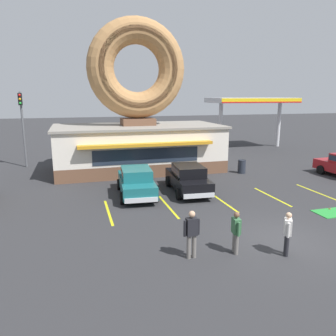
{
  "coord_description": "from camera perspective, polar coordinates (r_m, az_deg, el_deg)",
  "views": [
    {
      "loc": [
        -7.59,
        -10.16,
        5.47
      ],
      "look_at": [
        -3.23,
        5.0,
        2.0
      ],
      "focal_mm": 35.0,
      "sensor_mm": 36.0,
      "label": 1
    }
  ],
  "objects": [
    {
      "name": "pedestrian_hooded_kid",
      "position": [
        11.94,
        11.75,
        -10.66
      ],
      "size": [
        0.29,
        0.59,
        1.54
      ],
      "color": "slate",
      "rests_on": "ground"
    },
    {
      "name": "traffic_light_pole",
      "position": [
        27.62,
        -24.05,
        7.69
      ],
      "size": [
        0.28,
        0.47,
        5.8
      ],
      "color": "#595B60",
      "rests_on": "ground"
    },
    {
      "name": "parking_stripe_left",
      "position": [
        16.7,
        0.03,
        -6.71
      ],
      "size": [
        0.12,
        3.6,
        0.01
      ],
      "primitive_type": "cube",
      "color": "yellow",
      "rests_on": "ground"
    },
    {
      "name": "pedestrian_blue_sweater_man",
      "position": [
        11.35,
        4.14,
        -11.07
      ],
      "size": [
        0.6,
        0.26,
        1.71
      ],
      "color": "slate",
      "rests_on": "ground"
    },
    {
      "name": "parking_stripe_far_left",
      "position": [
        16.17,
        -10.33,
        -7.56
      ],
      "size": [
        0.12,
        3.6,
        0.01
      ],
      "primitive_type": "cube",
      "color": "yellow",
      "rests_on": "ground"
    },
    {
      "name": "parking_stripe_mid_left",
      "position": [
        17.72,
        9.44,
        -5.74
      ],
      "size": [
        0.12,
        3.6,
        0.01
      ],
      "primitive_type": "cube",
      "color": "yellow",
      "rests_on": "ground"
    },
    {
      "name": "ground_plane",
      "position": [
        13.81,
        19.38,
        -11.67
      ],
      "size": [
        160.0,
        160.0,
        0.0
      ],
      "primitive_type": "plane",
      "color": "#2D2D30"
    },
    {
      "name": "gas_station_canopy",
      "position": [
        36.4,
        14.36,
        11.06
      ],
      "size": [
        9.0,
        4.46,
        5.3
      ],
      "color": "silver",
      "rests_on": "ground"
    },
    {
      "name": "car_black",
      "position": [
        18.99,
        3.51,
        -1.63
      ],
      "size": [
        2.22,
        4.67,
        1.6
      ],
      "color": "black",
      "rests_on": "ground"
    },
    {
      "name": "parking_stripe_mid_right",
      "position": [
        20.94,
        24.49,
        -3.88
      ],
      "size": [
        0.12,
        3.6,
        0.01
      ],
      "primitive_type": "cube",
      "color": "yellow",
      "rests_on": "ground"
    },
    {
      "name": "pedestrian_leather_jacket_man",
      "position": [
        12.27,
        20.09,
        -10.41
      ],
      "size": [
        0.4,
        0.52,
        1.58
      ],
      "color": "#232328",
      "rests_on": "ground"
    },
    {
      "name": "trash_bin",
      "position": [
        24.28,
        12.71,
        0.28
      ],
      "size": [
        0.57,
        0.57,
        0.97
      ],
      "color": "#232833",
      "rests_on": "ground"
    },
    {
      "name": "donut_shop_building",
      "position": [
        24.6,
        -5.26,
        8.32
      ],
      "size": [
        12.3,
        6.75,
        10.96
      ],
      "color": "brown",
      "rests_on": "ground"
    },
    {
      "name": "parking_stripe_centre",
      "position": [
        19.16,
        17.61,
        -4.77
      ],
      "size": [
        0.12,
        3.6,
        0.01
      ],
      "primitive_type": "cube",
      "color": "yellow",
      "rests_on": "ground"
    },
    {
      "name": "car_teal",
      "position": [
        18.32,
        -5.55,
        -2.19
      ],
      "size": [
        2.23,
        4.67,
        1.6
      ],
      "color": "#196066",
      "rests_on": "ground"
    },
    {
      "name": "mini_donut_mid_centre",
      "position": [
        18.09,
        26.33,
        -6.37
      ],
      "size": [
        0.13,
        0.13,
        0.04
      ],
      "primitive_type": "torus",
      "color": "brown",
      "rests_on": "putting_mat"
    }
  ]
}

